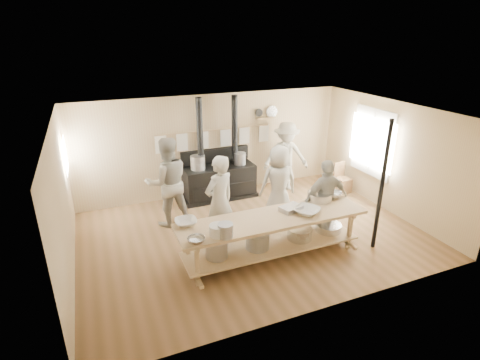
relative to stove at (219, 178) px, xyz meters
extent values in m
plane|color=brown|center=(0.01, -2.12, -0.52)|extent=(7.00, 7.00, 0.00)
plane|color=tan|center=(0.01, 0.38, 0.78)|extent=(7.00, 0.00, 7.00)
plane|color=tan|center=(0.01, -4.62, 0.78)|extent=(7.00, 0.00, 7.00)
plane|color=tan|center=(-3.49, -2.12, 0.78)|extent=(0.00, 5.00, 5.00)
plane|color=tan|center=(3.51, -2.12, 0.78)|extent=(0.00, 5.00, 5.00)
plane|color=beige|center=(0.01, -2.12, 2.08)|extent=(7.00, 7.00, 0.00)
cube|color=beige|center=(3.48, -1.52, 0.98)|extent=(0.06, 1.35, 1.65)
plane|color=white|center=(3.44, -1.52, 0.98)|extent=(0.00, 1.50, 1.50)
cube|color=beige|center=(3.43, -1.52, 0.98)|extent=(0.02, 0.03, 1.50)
plane|color=white|center=(-3.44, -0.12, 1.08)|extent=(0.00, 0.90, 0.90)
cube|color=black|center=(0.01, -0.02, -0.10)|extent=(1.80, 0.70, 0.85)
cube|color=black|center=(0.01, -0.02, -0.47)|extent=(1.90, 0.75, 0.10)
cube|color=black|center=(0.01, 0.28, 0.53)|extent=(1.80, 0.12, 0.35)
cylinder|color=black|center=(-0.44, 0.03, 1.20)|extent=(0.15, 0.15, 1.75)
cylinder|color=black|center=(0.46, 0.03, 1.20)|extent=(0.15, 0.15, 1.75)
cylinder|color=#B2B2B7|center=(-0.54, -0.02, 0.50)|extent=(0.36, 0.36, 0.34)
cylinder|color=gray|center=(0.56, -0.07, 0.48)|extent=(0.30, 0.30, 0.30)
cylinder|color=tan|center=(0.01, 0.28, 1.20)|extent=(3.00, 0.04, 0.04)
cube|color=white|center=(-1.34, 0.28, 0.98)|extent=(0.28, 0.01, 0.46)
cube|color=white|center=(-0.80, 0.28, 0.98)|extent=(0.28, 0.01, 0.46)
cube|color=white|center=(-0.26, 0.28, 0.98)|extent=(0.28, 0.01, 0.46)
cube|color=white|center=(0.28, 0.28, 0.98)|extent=(0.28, 0.01, 0.46)
cube|color=white|center=(0.82, 0.28, 0.98)|extent=(0.28, 0.01, 0.46)
cube|color=white|center=(1.36, 0.28, 0.98)|extent=(0.28, 0.01, 0.46)
cube|color=tan|center=(1.41, 0.30, 1.38)|extent=(0.50, 0.14, 0.03)
cylinder|color=black|center=(1.26, 0.32, 1.53)|extent=(0.20, 0.04, 0.20)
cylinder|color=silver|center=(1.63, 0.32, 1.53)|extent=(0.32, 0.03, 0.32)
cube|color=tan|center=(0.01, -3.02, 0.30)|extent=(3.60, 0.90, 0.06)
cube|color=tan|center=(0.01, -3.02, -0.27)|extent=(3.40, 0.80, 0.04)
cube|color=tan|center=(0.01, -3.02, -0.32)|extent=(3.30, 0.06, 0.06)
cube|color=tan|center=(-1.54, -3.32, -0.10)|extent=(0.07, 0.07, 0.85)
cube|color=tan|center=(-1.54, -2.72, -0.10)|extent=(0.07, 0.07, 0.85)
cube|color=tan|center=(1.56, -3.32, -0.10)|extent=(0.07, 0.07, 0.85)
cube|color=tan|center=(1.56, -2.72, -0.10)|extent=(0.07, 0.07, 0.85)
cylinder|color=#B2B2B7|center=(-1.09, -3.02, -0.06)|extent=(0.40, 0.40, 0.38)
cylinder|color=gray|center=(-0.29, -3.02, -0.10)|extent=(0.44, 0.44, 0.30)
cylinder|color=silver|center=(0.61, -3.02, -0.14)|extent=(0.48, 0.48, 0.22)
cylinder|color=silver|center=(1.31, -3.02, -0.18)|extent=(0.52, 0.52, 0.14)
cylinder|color=black|center=(2.06, -3.47, 0.78)|extent=(0.08, 0.08, 2.60)
imported|color=#A4A191|center=(-0.75, -2.21, 0.42)|extent=(0.81, 0.68, 1.89)
imported|color=#A4A191|center=(-1.49, -0.96, 0.48)|extent=(0.98, 0.78, 1.99)
imported|color=#A4A191|center=(0.86, -1.62, 0.34)|extent=(0.91, 0.65, 1.73)
imported|color=#A4A191|center=(1.39, -2.69, 0.32)|extent=(0.99, 0.44, 1.67)
imported|color=#A4A191|center=(1.84, -0.17, 0.41)|extent=(1.34, 0.98, 1.86)
cube|color=brown|center=(3.16, -0.95, -0.32)|extent=(0.41, 0.41, 0.40)
cube|color=brown|center=(3.14, -0.78, 0.05)|extent=(0.37, 0.08, 0.44)
imported|color=silver|center=(-1.54, -2.69, 0.38)|extent=(0.42, 0.42, 0.10)
imported|color=silver|center=(-1.54, -3.35, 0.38)|extent=(0.38, 0.38, 0.09)
imported|color=silver|center=(0.66, -3.13, 0.39)|extent=(0.65, 0.65, 0.11)
imported|color=silver|center=(1.56, -2.69, 0.39)|extent=(0.51, 0.51, 0.11)
cube|color=#B2B2B7|center=(0.45, -2.90, 0.38)|extent=(0.47, 0.38, 0.09)
cylinder|color=silver|center=(1.23, -2.69, 0.41)|extent=(0.62, 0.62, 0.16)
cylinder|color=gray|center=(-1.04, -3.35, 0.45)|extent=(0.28, 0.28, 0.24)
cylinder|color=silver|center=(-1.14, -3.26, 0.42)|extent=(0.34, 0.34, 0.19)
cylinder|color=silver|center=(1.32, -2.69, 0.45)|extent=(0.17, 0.17, 0.24)
camera|label=1|loc=(-2.87, -8.46, 3.52)|focal=28.00mm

